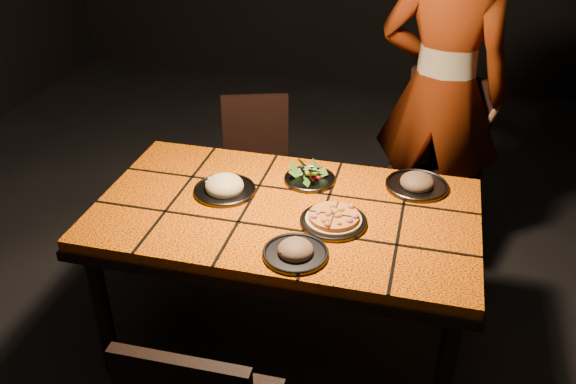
% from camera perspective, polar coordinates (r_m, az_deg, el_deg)
% --- Properties ---
extents(room_shell, '(6.04, 7.04, 3.08)m').
position_cam_1_polar(room_shell, '(2.25, -0.28, 14.77)').
color(room_shell, black).
rests_on(room_shell, ground).
extents(dining_table, '(1.62, 0.92, 0.75)m').
position_cam_1_polar(dining_table, '(2.61, -0.23, -2.97)').
color(dining_table, orange).
rests_on(dining_table, ground).
extents(chair_far_left, '(0.48, 0.48, 0.84)m').
position_cam_1_polar(chair_far_left, '(3.51, -2.96, 3.03)').
color(chair_far_left, black).
rests_on(chair_far_left, ground).
extents(chair_far_right, '(0.57, 0.57, 1.02)m').
position_cam_1_polar(chair_far_right, '(3.42, 13.78, 3.24)').
color(chair_far_right, black).
rests_on(chair_far_right, ground).
extents(diner, '(0.76, 0.57, 1.89)m').
position_cam_1_polar(diner, '(3.30, 14.17, 9.06)').
color(diner, brown).
rests_on(diner, ground).
extents(plate_pizza, '(0.27, 0.27, 0.04)m').
position_cam_1_polar(plate_pizza, '(2.47, 4.28, -2.61)').
color(plate_pizza, '#36363B').
rests_on(plate_pizza, dining_table).
extents(plate_pasta, '(0.27, 0.27, 0.09)m').
position_cam_1_polar(plate_pasta, '(2.68, -5.95, 0.44)').
color(plate_pasta, '#36363B').
rests_on(plate_pasta, dining_table).
extents(plate_salad, '(0.23, 0.23, 0.07)m').
position_cam_1_polar(plate_salad, '(2.75, 2.05, 1.50)').
color(plate_salad, '#36363B').
rests_on(plate_salad, dining_table).
extents(plate_mushroom_a, '(0.25, 0.25, 0.08)m').
position_cam_1_polar(plate_mushroom_a, '(2.28, 0.71, -5.52)').
color(plate_mushroom_a, '#36363B').
rests_on(plate_mushroom_a, dining_table).
extents(plate_mushroom_b, '(0.28, 0.28, 0.09)m').
position_cam_1_polar(plate_mushroom_b, '(2.76, 11.99, 0.87)').
color(plate_mushroom_b, '#36363B').
rests_on(plate_mushroom_b, dining_table).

